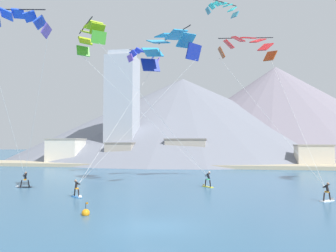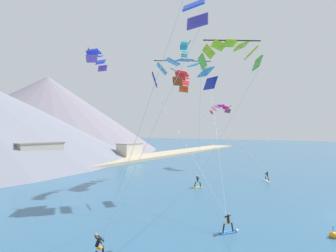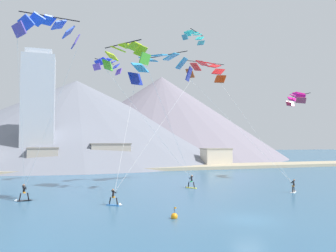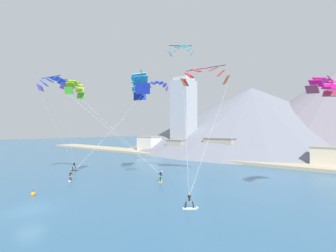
# 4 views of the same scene
# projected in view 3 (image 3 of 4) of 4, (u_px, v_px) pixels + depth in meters

# --- Properties ---
(ground_plane) EXTENTS (400.00, 400.00, 0.00)m
(ground_plane) POSITION_uv_depth(u_px,v_px,m) (248.00, 220.00, 25.96)
(ground_plane) COLOR #336084
(kitesurfer_near_lead) EXTENTS (1.60, 1.42, 1.70)m
(kitesurfer_near_lead) POSITION_uv_depth(u_px,v_px,m) (294.00, 188.00, 40.14)
(kitesurfer_near_lead) COLOR white
(kitesurfer_near_lead) RESTS_ON ground
(kitesurfer_near_trail) EXTENTS (1.49, 1.54, 1.83)m
(kitesurfer_near_trail) POSITION_uv_depth(u_px,v_px,m) (190.00, 184.00, 43.98)
(kitesurfer_near_trail) COLOR yellow
(kitesurfer_near_trail) RESTS_ON ground
(kitesurfer_mid_center) EXTENTS (1.60, 1.42, 1.69)m
(kitesurfer_mid_center) POSITION_uv_depth(u_px,v_px,m) (115.00, 201.00, 31.82)
(kitesurfer_mid_center) COLOR #337FDB
(kitesurfer_mid_center) RESTS_ON ground
(kitesurfer_far_left) EXTENTS (1.78, 0.93, 1.81)m
(kitesurfer_far_left) POSITION_uv_depth(u_px,v_px,m) (22.00, 196.00, 34.21)
(kitesurfer_far_left) COLOR black
(kitesurfer_far_left) RESTS_ON ground
(parafoil_kite_near_lead) EXTENTS (9.18, 15.32, 17.62)m
(parafoil_kite_near_lead) POSITION_uv_depth(u_px,v_px,m) (208.00, 69.00, 51.47)
(parafoil_kite_near_lead) COLOR #9E3811
(parafoil_kite_near_trail) EXTENTS (12.63, 11.09, 14.68)m
(parafoil_kite_near_trail) POSITION_uv_depth(u_px,v_px,m) (126.00, 54.00, 33.20)
(parafoil_kite_near_trail) COLOR green
(parafoil_kite_mid_center) EXTENTS (11.05, 11.98, 16.55)m
(parafoil_kite_mid_center) POSITION_uv_depth(u_px,v_px,m) (160.00, 65.00, 42.89)
(parafoil_kite_mid_center) COLOR #162897
(parafoil_kite_far_left) EXTENTS (6.01, 7.21, 16.54)m
(parafoil_kite_far_left) POSITION_uv_depth(u_px,v_px,m) (48.00, 28.00, 30.73)
(parafoil_kite_far_left) COLOR #5442A7
(parafoil_kite_distant_high_outer) EXTENTS (3.03, 5.55, 2.16)m
(parafoil_kite_distant_high_outer) POSITION_uv_depth(u_px,v_px,m) (296.00, 98.00, 55.83)
(parafoil_kite_distant_high_outer) COLOR #A53A52
(parafoil_kite_distant_low_drift) EXTENTS (4.83, 4.14, 2.20)m
(parafoil_kite_distant_low_drift) POSITION_uv_depth(u_px,v_px,m) (107.00, 64.00, 51.63)
(parafoil_kite_distant_low_drift) COLOR #8251CB
(parafoil_kite_distant_mid_solo) EXTENTS (4.26, 3.39, 1.70)m
(parafoil_kite_distant_mid_solo) POSITION_uv_depth(u_px,v_px,m) (194.00, 36.00, 48.52)
(parafoil_kite_distant_mid_solo) COLOR teal
(race_marker_buoy) EXTENTS (0.56, 0.56, 1.02)m
(race_marker_buoy) POSITION_uv_depth(u_px,v_px,m) (174.00, 216.00, 26.44)
(race_marker_buoy) COLOR orange
(race_marker_buoy) RESTS_ON ground
(shoreline_strip) EXTENTS (180.00, 10.00, 0.70)m
(shoreline_strip) POSITION_uv_depth(u_px,v_px,m) (131.00, 168.00, 72.30)
(shoreline_strip) COLOR tan
(shoreline_strip) RESTS_ON ground
(shore_building_harbour_front) EXTENTS (9.14, 5.72, 5.91)m
(shore_building_harbour_front) POSITION_uv_depth(u_px,v_px,m) (110.00, 156.00, 75.41)
(shore_building_harbour_front) COLOR #A89E8E
(shore_building_harbour_front) RESTS_ON ground
(shore_building_promenade_mid) EXTENTS (6.22, 4.52, 5.06)m
(shore_building_promenade_mid) POSITION_uv_depth(u_px,v_px,m) (43.00, 159.00, 68.48)
(shore_building_promenade_mid) COLOR #A89E8E
(shore_building_promenade_mid) RESTS_ON ground
(shore_building_quay_east) EXTENTS (7.13, 4.69, 4.62)m
(shore_building_quay_east) POSITION_uv_depth(u_px,v_px,m) (216.00, 157.00, 82.45)
(shore_building_quay_east) COLOR beige
(shore_building_quay_east) RESTS_ON ground
(highrise_tower) EXTENTS (7.00, 7.00, 26.95)m
(highrise_tower) POSITION_uv_depth(u_px,v_px,m) (38.00, 111.00, 74.35)
(highrise_tower) COLOR #A8ADB7
(highrise_tower) RESTS_ON ground
(mountain_peak_west_ridge) EXTENTS (97.17, 97.17, 32.87)m
(mountain_peak_west_ridge) POSITION_uv_depth(u_px,v_px,m) (162.00, 117.00, 133.06)
(mountain_peak_west_ridge) COLOR gray
(mountain_peak_west_ridge) RESTS_ON ground
(mountain_peak_central_summit) EXTENTS (116.38, 116.38, 28.48)m
(mountain_peak_central_summit) POSITION_uv_depth(u_px,v_px,m) (76.00, 120.00, 117.99)
(mountain_peak_central_summit) COLOR slate
(mountain_peak_central_summit) RESTS_ON ground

